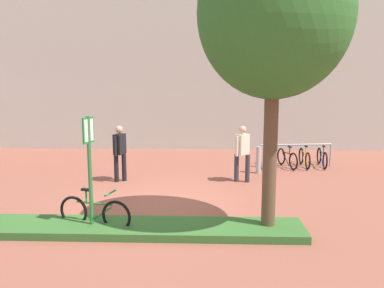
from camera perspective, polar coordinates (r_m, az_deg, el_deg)
name	(u,v)px	position (r m, az deg, el deg)	size (l,w,h in m)	color
ground_plane	(165,203)	(10.22, -3.87, -8.43)	(60.00, 60.00, 0.00)	brown
building_facade	(184,37)	(18.36, -1.20, 15.14)	(28.00, 1.20, 10.00)	#B2ADA3
planter_strip	(133,228)	(8.43, -8.51, -11.84)	(7.00, 1.10, 0.16)	#336028
tree_sidewalk	(274,15)	(8.04, 11.73, 17.69)	(2.94, 2.94, 5.94)	brown
parking_sign_post	(89,157)	(8.22, -14.50, -1.83)	(0.13, 0.35, 2.38)	#2D7238
bike_at_sign	(95,213)	(8.66, -13.78, -9.54)	(1.63, 0.58, 0.86)	black
bike_rack_cluster	(296,157)	(14.75, 14.63, -1.85)	(2.64, 1.76, 0.83)	#99999E
bollard_steel	(258,160)	(13.44, 9.49, -2.28)	(0.16, 0.16, 0.90)	#ADADB2
person_shirt_white	(242,150)	(12.15, 7.22, -0.88)	(0.47, 0.47, 1.72)	#2D2D38
person_suited_dark	(120,150)	(12.32, -10.32, -0.82)	(0.35, 0.59, 1.72)	black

